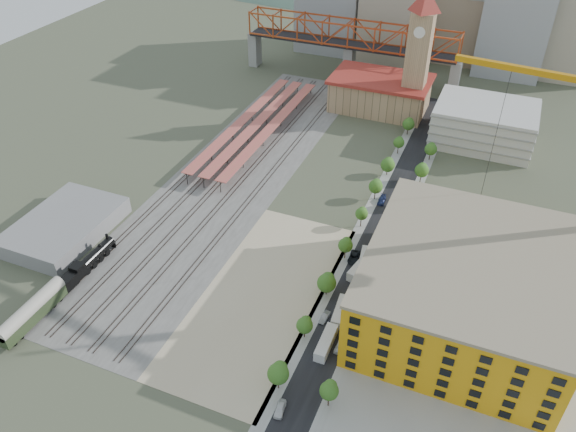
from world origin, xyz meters
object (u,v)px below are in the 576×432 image
at_px(site_trailer_a, 326,343).
at_px(car_0, 280,409).
at_px(site_trailer_b, 340,312).
at_px(site_trailer_c, 361,268).
at_px(clock_tower, 420,44).
at_px(construction_building, 465,288).
at_px(locomotive, 87,264).
at_px(coach, 32,311).
at_px(site_trailer_d, 364,260).

xyz_separation_m(site_trailer_a, car_0, (-3.00, -19.20, -0.58)).
xyz_separation_m(site_trailer_b, site_trailer_c, (0.00, 16.86, 0.08)).
distance_m(clock_tower, car_0, 142.84).
height_order(site_trailer_c, car_0, site_trailer_c).
bearing_deg(clock_tower, site_trailer_a, -86.21).
xyz_separation_m(construction_building, car_0, (-29.00, -40.00, -8.63)).
distance_m(clock_tower, site_trailer_a, 124.11).
bearing_deg(site_trailer_c, car_0, -81.36).
xyz_separation_m(locomotive, coach, (0.00, -19.49, 1.07)).
distance_m(clock_tower, construction_building, 107.36).
bearing_deg(site_trailer_c, site_trailer_d, 102.35).
bearing_deg(clock_tower, coach, -112.55).
bearing_deg(coach, site_trailer_d, 36.89).
bearing_deg(site_trailer_b, coach, -160.76).
xyz_separation_m(site_trailer_a, site_trailer_d, (0.00, 30.64, -0.10)).
bearing_deg(site_trailer_b, locomotive, -176.27).
bearing_deg(site_trailer_a, clock_tower, 92.99).
bearing_deg(site_trailer_c, site_trailer_a, -77.65).
height_order(coach, site_trailer_c, coach).
height_order(construction_building, coach, construction_building).
relative_size(site_trailer_d, car_0, 2.02).
bearing_deg(site_trailer_a, locomotive, 178.69).
xyz_separation_m(coach, car_0, (63.00, -0.30, -2.47)).
relative_size(locomotive, site_trailer_a, 2.36).
xyz_separation_m(coach, site_trailer_c, (66.00, 46.02, -1.85)).
xyz_separation_m(site_trailer_d, car_0, (-3.00, -49.84, -0.48)).
height_order(clock_tower, site_trailer_d, clock_tower).
distance_m(clock_tower, coach, 153.38).
bearing_deg(site_trailer_c, coach, -132.76).
xyz_separation_m(locomotive, site_trailer_b, (66.00, 9.67, -0.86)).
bearing_deg(site_trailer_a, coach, -164.82).
bearing_deg(site_trailer_c, construction_building, -1.33).
relative_size(coach, site_trailer_c, 1.90).
xyz_separation_m(clock_tower, car_0, (5.00, -139.99, -27.92)).
xyz_separation_m(coach, site_trailer_d, (66.00, 49.53, -1.99)).
bearing_deg(site_trailer_d, site_trailer_a, -98.36).
relative_size(site_trailer_a, site_trailer_b, 1.03).
bearing_deg(clock_tower, car_0, -87.95).
height_order(coach, site_trailer_d, coach).
height_order(locomotive, site_trailer_c, locomotive).
distance_m(construction_building, locomotive, 94.47).
relative_size(coach, site_trailer_d, 2.12).
distance_m(site_trailer_b, car_0, 29.62).
bearing_deg(site_trailer_d, locomotive, -163.89).
bearing_deg(coach, clock_tower, 67.45).
xyz_separation_m(site_trailer_c, car_0, (-3.00, -46.33, -0.62)).
relative_size(clock_tower, car_0, 11.43).
distance_m(site_trailer_a, site_trailer_c, 27.13).
relative_size(site_trailer_b, site_trailer_d, 1.04).
xyz_separation_m(locomotive, car_0, (63.00, -19.80, -1.40)).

